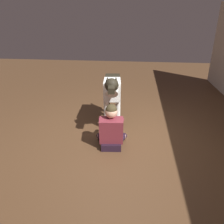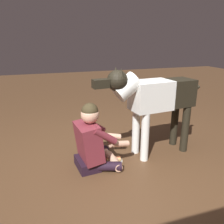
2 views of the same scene
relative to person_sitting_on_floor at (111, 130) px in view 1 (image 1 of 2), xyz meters
The scene contains 4 objects.
ground_plane 0.42m from the person_sitting_on_floor, 150.67° to the left, with size 16.19×16.19×0.00m, color #513621.
person_sitting_on_floor is the anchor object (origin of this frame).
large_dog 0.94m from the person_sitting_on_floor, behind, with size 1.54×0.40×1.18m.
hot_dog_on_plate 0.40m from the person_sitting_on_floor, behind, with size 0.24×0.24×0.06m.
Camera 1 is at (3.51, 0.28, 2.09)m, focal length 34.63 mm.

